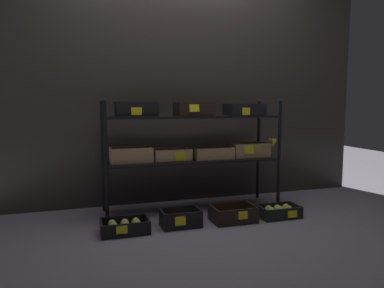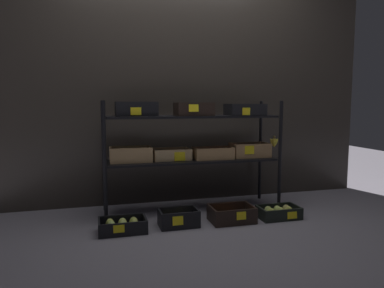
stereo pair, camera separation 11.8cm
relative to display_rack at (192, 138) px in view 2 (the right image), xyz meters
name	(u,v)px [view 2 (the right image)]	position (x,y,z in m)	size (l,w,h in m)	color
ground_plane	(192,210)	(0.00, 0.01, -0.68)	(10.00, 10.00, 0.00)	slate
storefront_wall	(182,92)	(0.00, 0.41, 0.44)	(3.99, 0.12, 2.23)	#2D2823
display_rack	(192,138)	(0.00, 0.00, 0.00)	(1.69, 0.45, 1.02)	black
crate_ground_pear	(123,226)	(-0.67, -0.42, -0.63)	(0.37, 0.23, 0.11)	black
crate_ground_apple_gold	(179,220)	(-0.22, -0.40, -0.62)	(0.32, 0.21, 0.14)	black
crate_ground_tangerine	(232,216)	(0.24, -0.41, -0.63)	(0.37, 0.26, 0.13)	black
crate_ground_right_pear	(279,213)	(0.67, -0.43, -0.63)	(0.36, 0.22, 0.10)	black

